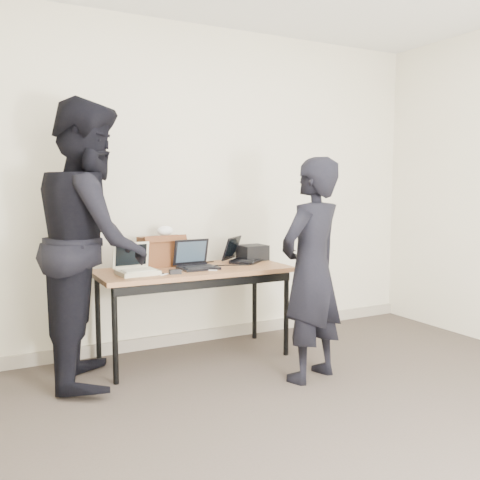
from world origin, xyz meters
TOP-DOWN VIEW (x-y plane):
  - room at (0.00, 0.00)m, footprint 4.60×4.60m
  - desk at (-0.19, 1.82)m, footprint 1.51×0.67m
  - laptop_beige at (-0.66, 1.80)m, footprint 0.29×0.29m
  - laptop_center at (-0.17, 1.83)m, footprint 0.30×0.29m
  - laptop_right at (0.30, 1.97)m, footprint 0.40×0.40m
  - leather_satchel at (-0.37, 2.05)m, footprint 0.38×0.21m
  - tissue at (-0.34, 2.06)m, footprint 0.15×0.12m
  - equipment_box at (0.44, 2.02)m, footprint 0.24×0.21m
  - power_brick at (-0.41, 1.66)m, footprint 0.09×0.06m
  - cables at (-0.14, 1.83)m, footprint 1.15×0.45m
  - person_typist at (0.37, 1.04)m, footprint 0.66×0.54m
  - person_observer at (-0.98, 1.77)m, footprint 0.96×1.10m
  - baseboard at (0.00, 2.23)m, footprint 4.50×0.03m

SIDE VIEW (x-z plane):
  - baseboard at x=0.00m, z-range 0.00..0.10m
  - desk at x=-0.19m, z-range 0.30..1.02m
  - cables at x=-0.14m, z-range 0.72..0.73m
  - power_brick at x=-0.41m, z-range 0.72..0.75m
  - laptop_beige at x=-0.66m, z-range 0.65..0.88m
  - laptop_right at x=0.30m, z-range 0.66..0.87m
  - laptop_center at x=-0.17m, z-range 0.66..0.88m
  - person_typist at x=0.37m, z-range 0.00..1.56m
  - equipment_box at x=0.44m, z-range 0.72..0.85m
  - leather_satchel at x=-0.37m, z-range 0.72..0.97m
  - person_observer at x=-0.98m, z-range 0.00..1.95m
  - tissue at x=-0.34m, z-range 0.97..1.04m
  - room at x=0.00m, z-range -0.05..2.75m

